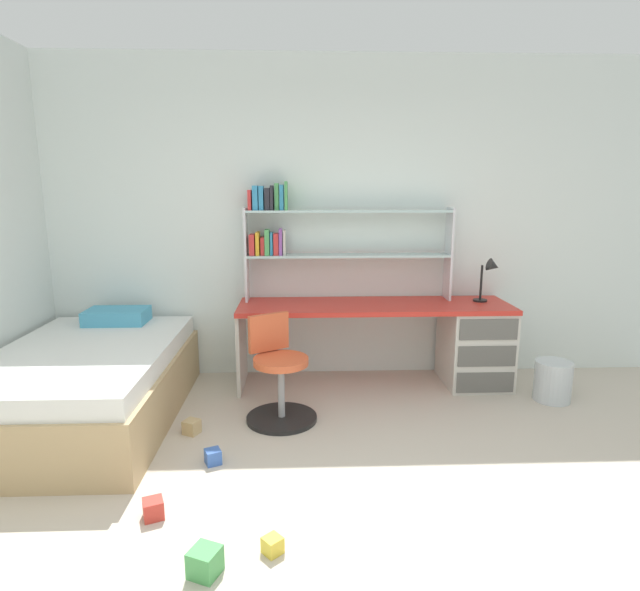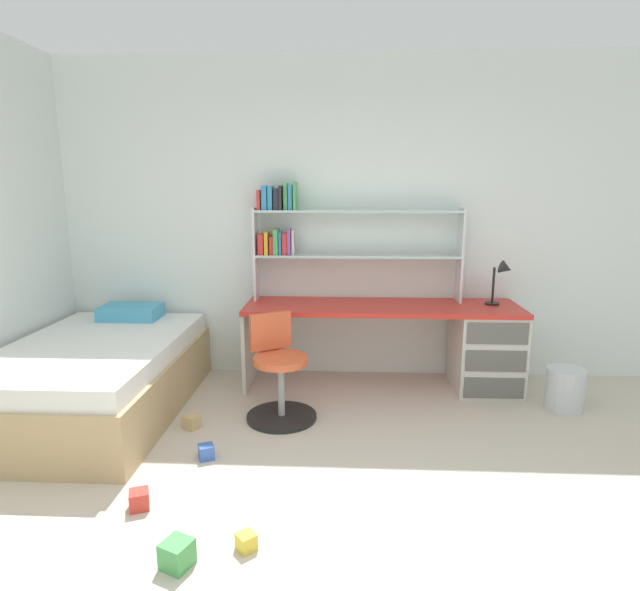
% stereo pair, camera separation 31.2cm
% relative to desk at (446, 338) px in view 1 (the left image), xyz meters
% --- Properties ---
extents(ground_plane, '(5.95, 6.19, 0.02)m').
position_rel_desk_xyz_m(ground_plane, '(-0.98, -2.26, -0.42)').
color(ground_plane, beige).
extents(room_shell, '(5.95, 6.19, 2.79)m').
position_rel_desk_xyz_m(room_shell, '(-2.25, -0.97, 0.99)').
color(room_shell, silver).
rests_on(room_shell, ground_plane).
extents(desk, '(2.30, 0.62, 0.72)m').
position_rel_desk_xyz_m(desk, '(0.00, 0.00, 0.00)').
color(desk, red).
rests_on(desk, ground_plane).
extents(bookshelf_hutch, '(1.78, 0.22, 1.02)m').
position_rel_desk_xyz_m(bookshelf_hutch, '(-1.12, 0.19, 0.90)').
color(bookshelf_hutch, silver).
rests_on(bookshelf_hutch, desk).
extents(desk_lamp, '(0.20, 0.17, 0.38)m').
position_rel_desk_xyz_m(desk_lamp, '(0.37, 0.03, 0.56)').
color(desk_lamp, black).
rests_on(desk_lamp, desk).
extents(swivel_chair, '(0.52, 0.52, 0.77)m').
position_rel_desk_xyz_m(swivel_chair, '(-1.41, -0.67, -0.11)').
color(swivel_chair, black).
rests_on(swivel_chair, ground_plane).
extents(bed_platform, '(1.24, 1.92, 0.68)m').
position_rel_desk_xyz_m(bed_platform, '(-2.81, -0.64, -0.13)').
color(bed_platform, tan).
rests_on(bed_platform, ground_plane).
extents(waste_bin, '(0.29, 0.29, 0.32)m').
position_rel_desk_xyz_m(waste_bin, '(0.77, -0.41, -0.25)').
color(waste_bin, silver).
rests_on(waste_bin, ground_plane).
extents(toy_block_natural_0, '(0.13, 0.13, 0.10)m').
position_rel_desk_xyz_m(toy_block_natural_0, '(-2.02, -0.88, -0.36)').
color(toy_block_natural_0, tan).
rests_on(toy_block_natural_0, ground_plane).
extents(toy_block_red_1, '(0.13, 0.13, 0.10)m').
position_rel_desk_xyz_m(toy_block_red_1, '(-2.02, -1.83, -0.36)').
color(toy_block_red_1, red).
rests_on(toy_block_red_1, ground_plane).
extents(toy_block_yellow_2, '(0.11, 0.11, 0.08)m').
position_rel_desk_xyz_m(toy_block_yellow_2, '(-1.39, -2.12, -0.37)').
color(toy_block_yellow_2, gold).
rests_on(toy_block_yellow_2, ground_plane).
extents(toy_block_blue_3, '(0.12, 0.12, 0.09)m').
position_rel_desk_xyz_m(toy_block_blue_3, '(-1.80, -1.30, -0.37)').
color(toy_block_blue_3, '#3860B7').
rests_on(toy_block_blue_3, ground_plane).
extents(toy_block_green_4, '(0.16, 0.16, 0.12)m').
position_rel_desk_xyz_m(toy_block_green_4, '(-1.68, -2.24, -0.35)').
color(toy_block_green_4, '#479E51').
rests_on(toy_block_green_4, ground_plane).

